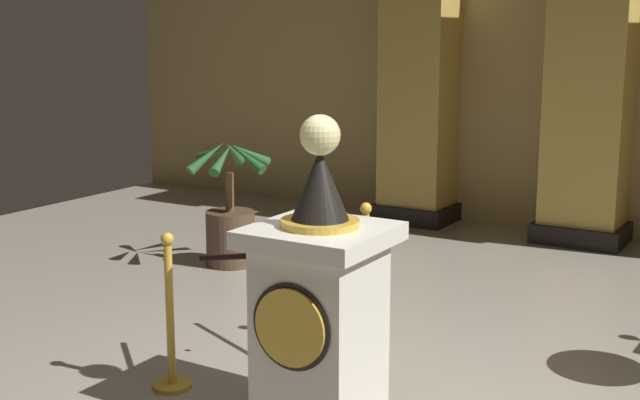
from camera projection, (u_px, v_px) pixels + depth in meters
back_wall at (601, 69)px, 8.95m from camera, size 12.49×0.16×3.54m
pedestal_clock at (319, 303)px, 4.74m from camera, size 0.73×0.73×1.74m
stanchion_near at (365, 298)px, 5.88m from camera, size 0.24×0.24×1.03m
stanchion_far at (171, 335)px, 5.22m from camera, size 0.24×0.24×0.99m
velvet_rope at (273, 251)px, 5.47m from camera, size 0.98×0.99×0.22m
column_left at (422, 74)px, 9.65m from camera, size 0.90×0.90×3.40m
column_centre_rear at (592, 79)px, 8.69m from camera, size 0.95×0.95×3.40m
potted_palm_left at (230, 222)px, 7.98m from camera, size 0.85×0.80×1.22m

